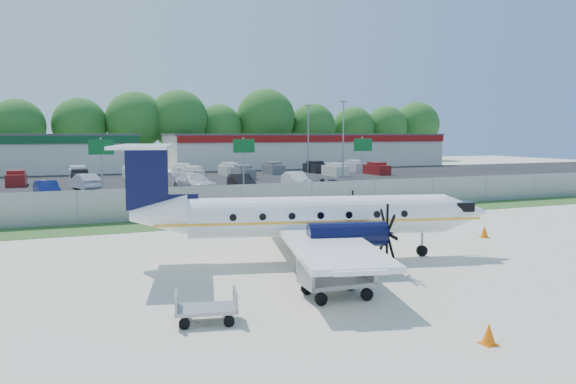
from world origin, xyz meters
name	(u,v)px	position (x,y,z in m)	size (l,w,h in m)	color
ground	(342,260)	(0.00, 0.00, 0.00)	(170.00, 170.00, 0.00)	beige
grass_verge	(251,219)	(0.00, 12.00, 0.01)	(170.00, 4.00, 0.02)	#2D561E
access_road	(221,206)	(0.00, 19.00, 0.01)	(170.00, 8.00, 0.02)	black
parking_lot	(169,183)	(0.00, 40.00, 0.01)	(170.00, 32.00, 0.02)	black
perimeter_fence	(242,200)	(0.00, 14.00, 1.00)	(120.00, 0.06, 1.99)	gray
building_east	(307,150)	(26.00, 61.98, 2.63)	(44.40, 12.40, 5.24)	silver
sign_left	(101,156)	(-8.00, 22.91, 3.61)	(1.80, 0.26, 5.00)	gray
sign_mid	(244,154)	(3.00, 22.91, 3.61)	(1.80, 0.26, 5.00)	gray
sign_right	(363,153)	(14.00, 22.91, 3.61)	(1.80, 0.26, 5.00)	gray
light_pole_ne	(343,134)	(20.00, 38.00, 5.23)	(0.90, 0.35, 9.09)	gray
light_pole_se	(308,134)	(20.00, 48.00, 5.23)	(0.90, 0.35, 9.09)	gray
tree_line	(132,166)	(0.00, 74.00, 0.00)	(112.00, 6.00, 14.00)	#23601C
aircraft	(312,216)	(-1.18, 0.48, 1.88)	(15.92, 15.57, 4.86)	white
pushback_tug	(333,257)	(-1.40, -1.97, 0.65)	(2.94, 2.64, 1.36)	white
baggage_cart_near	(336,281)	(-2.68, -4.76, 0.55)	(2.33, 1.48, 1.18)	gray
baggage_cart_far	(206,308)	(-7.18, -5.53, 0.42)	(1.91, 1.38, 0.91)	gray
cone_nose	(484,232)	(9.16, 1.81, 0.29)	(0.43, 0.43, 0.61)	#FB6407
cone_port_wing	(489,334)	(-0.96, -9.84, 0.26)	(0.39, 0.39, 0.55)	#FB6407
cone_starboard_wing	(201,221)	(-3.39, 10.97, 0.25)	(0.37, 0.37, 0.53)	#FB6407
road_car_mid	(315,198)	(8.45, 20.89, 0.00)	(2.83, 6.14, 1.71)	#595B5E
road_car_east	(488,195)	(23.53, 17.72, 0.00)	(1.49, 4.27, 1.41)	maroon
parked_car_a	(47,199)	(-11.93, 28.44, 0.00)	(1.60, 4.57, 1.51)	navy
parked_car_b	(144,195)	(-4.22, 28.89, 0.00)	(2.40, 5.21, 1.45)	silver
parked_car_c	(195,192)	(0.41, 29.66, 0.00)	(2.40, 5.90, 1.71)	silver
parked_car_d	(241,190)	(4.73, 29.23, 0.00)	(1.64, 4.70, 1.55)	black
parked_car_e	(296,188)	(10.43, 29.55, 0.00)	(1.64, 4.71, 1.55)	silver
parked_car_f	(85,190)	(-8.75, 35.29, 0.00)	(1.61, 4.61, 1.52)	silver
parked_car_g	(190,186)	(1.21, 35.08, 0.00)	(2.54, 5.51, 1.53)	maroon
far_parking_rows	(162,179)	(0.00, 45.00, 0.00)	(56.00, 10.00, 1.60)	gray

